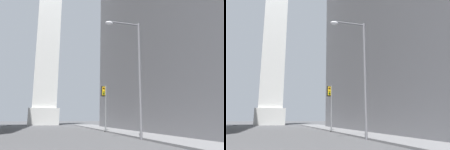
{
  "view_description": "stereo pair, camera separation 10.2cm",
  "coord_description": "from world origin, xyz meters",
  "views": [
    {
      "loc": [
        1.11,
        -0.77,
        1.5
      ],
      "look_at": [
        14.14,
        44.5,
        11.12
      ],
      "focal_mm": 35.0,
      "sensor_mm": 36.0,
      "label": 1
    },
    {
      "loc": [
        1.2,
        -0.8,
        1.5
      ],
      "look_at": [
        14.14,
        44.5,
        11.12
      ],
      "focal_mm": 35.0,
      "sensor_mm": 36.0,
      "label": 2
    }
  ],
  "objects": [
    {
      "name": "sidewalk_right",
      "position": [
        10.51,
        22.76,
        0.07
      ],
      "size": [
        5.0,
        75.86,
        0.15
      ],
      "primitive_type": "cube",
      "color": "slate",
      "rests_on": "ground_plane"
    },
    {
      "name": "obelisk",
      "position": [
        0.0,
        63.22,
        35.22
      ],
      "size": [
        7.85,
        7.85,
        72.72
      ],
      "color": "silver",
      "rests_on": "ground_plane"
    },
    {
      "name": "traffic_light_mid_right",
      "position": [
        7.91,
        26.21,
        3.8
      ],
      "size": [
        0.76,
        0.52,
        5.77
      ],
      "color": "slate",
      "rests_on": "ground_plane"
    },
    {
      "name": "street_lamp",
      "position": [
        7.49,
        14.9,
        5.64
      ],
      "size": [
        2.95,
        0.36,
        9.34
      ],
      "color": "slate",
      "rests_on": "ground_plane"
    }
  ]
}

